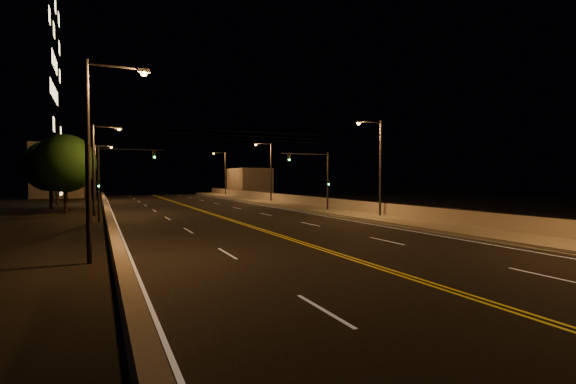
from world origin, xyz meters
name	(u,v)px	position (x,y,z in m)	size (l,w,h in m)	color
ground	(494,305)	(0.00, 0.00, 0.00)	(160.00, 160.00, 0.00)	black
road	(251,227)	(0.00, 20.00, 0.01)	(18.00, 120.00, 0.02)	black
sidewalk	(376,218)	(10.80, 20.00, 0.15)	(3.60, 120.00, 0.30)	gray
curb	(356,220)	(8.93, 20.00, 0.07)	(0.14, 120.00, 0.15)	gray
parapet_wall	(392,210)	(12.45, 20.00, 0.80)	(0.30, 120.00, 1.00)	#A99C8C
jersey_barrier	(111,228)	(-9.15, 20.00, 0.37)	(0.45, 120.00, 0.74)	#A99C8C
distant_building_right	(249,182)	(16.50, 67.66, 2.61)	(6.00, 10.00, 5.23)	gray
distant_building_left	(58,171)	(-16.00, 73.59, 4.64)	(8.00, 8.00, 9.27)	gray
parapet_rail	(392,203)	(12.45, 20.00, 1.33)	(0.06, 0.06, 120.00)	black
lane_markings	(251,226)	(0.00, 19.93, 0.02)	(17.32, 116.00, 0.00)	silver
streetlight_1	(377,162)	(11.50, 20.75, 4.81)	(2.55, 0.28, 8.24)	#2D2D33
streetlight_2	(269,168)	(11.50, 45.11, 4.81)	(2.55, 0.28, 8.24)	#2D2D33
streetlight_3	(224,170)	(11.50, 67.64, 4.81)	(2.55, 0.28, 8.24)	#2D2D33
streetlight_4	(96,145)	(-9.90, 10.82, 4.81)	(2.55, 0.28, 8.24)	#2D2D33
streetlight_5	(97,163)	(-9.90, 33.46, 4.81)	(2.55, 0.28, 8.24)	#2D2D33
streetlight_6	(97,168)	(-9.90, 58.63, 4.81)	(2.55, 0.28, 8.24)	#2D2D33
traffic_signal_right	(319,174)	(9.99, 28.19, 3.79)	(5.11, 0.31, 5.97)	#2D2D33
traffic_signal_left	(112,174)	(-8.79, 28.19, 3.79)	(5.11, 0.31, 5.97)	#2D2D33
overhead_wires	(216,135)	(0.00, 29.50, 7.40)	(22.00, 0.03, 0.83)	black
tree_0	(65,163)	(-12.77, 38.54, 4.89)	(5.73, 5.73, 7.76)	black
tree_1	(50,166)	(-14.54, 44.25, 4.75)	(5.56, 5.56, 7.54)	black
tree_2	(57,171)	(-14.66, 53.15, 4.30)	(5.03, 5.03, 6.82)	black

